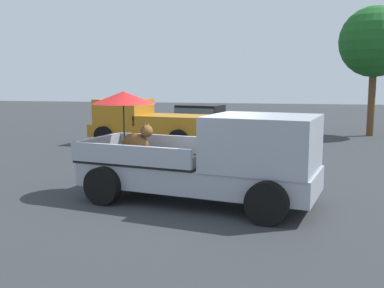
% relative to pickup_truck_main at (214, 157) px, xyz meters
% --- Properties ---
extents(ground_plane, '(80.00, 80.00, 0.00)m').
position_rel_pickup_truck_main_xyz_m(ground_plane, '(-0.35, 0.07, -0.99)').
color(ground_plane, '#2D3033').
extents(pickup_truck_main, '(5.33, 3.08, 2.33)m').
position_rel_pickup_truck_main_xyz_m(pickup_truck_main, '(0.00, 0.00, 0.00)').
color(pickup_truck_main, black).
rests_on(pickup_truck_main, ground).
extents(pickup_truck_red, '(5.03, 2.80, 1.80)m').
position_rel_pickup_truck_main_xyz_m(pickup_truck_red, '(-4.01, 8.32, -0.12)').
color(pickup_truck_red, black).
rests_on(pickup_truck_red, ground).
extents(parked_sedan_near, '(4.58, 2.67, 1.33)m').
position_rel_pickup_truck_main_xyz_m(parked_sedan_near, '(-2.69, 13.13, -0.25)').
color(parked_sedan_near, black).
rests_on(parked_sedan_near, ground).
extents(tree_by_lot, '(3.17, 3.17, 5.85)m').
position_rel_pickup_truck_main_xyz_m(tree_by_lot, '(5.36, 12.92, 3.25)').
color(tree_by_lot, brown).
rests_on(tree_by_lot, ground).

